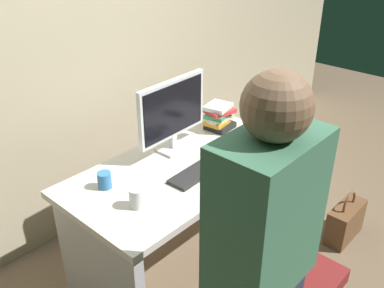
% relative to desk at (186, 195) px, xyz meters
% --- Properties ---
extents(ground_plane, '(9.00, 9.00, 0.00)m').
position_rel_desk_xyz_m(ground_plane, '(0.00, 0.00, -0.50)').
color(ground_plane, brown).
extents(wall_back, '(6.40, 0.10, 3.00)m').
position_rel_desk_xyz_m(wall_back, '(0.00, 0.87, 1.00)').
color(wall_back, tan).
rests_on(wall_back, ground).
extents(desk, '(1.46, 0.75, 0.72)m').
position_rel_desk_xyz_m(desk, '(0.00, 0.00, 0.00)').
color(desk, beige).
rests_on(desk, ground).
extents(office_chair, '(0.52, 0.52, 0.94)m').
position_rel_desk_xyz_m(office_chair, '(-0.14, -0.75, -0.07)').
color(office_chair, black).
rests_on(office_chair, ground).
extents(person_at_desk, '(0.40, 0.24, 1.64)m').
position_rel_desk_xyz_m(person_at_desk, '(-0.57, -0.90, 0.34)').
color(person_at_desk, '#262838').
rests_on(person_at_desk, ground).
extents(monitor, '(0.54, 0.15, 0.46)m').
position_rel_desk_xyz_m(monitor, '(0.08, 0.18, 0.48)').
color(monitor, silver).
rests_on(monitor, desk).
extents(keyboard, '(0.44, 0.15, 0.02)m').
position_rel_desk_xyz_m(keyboard, '(-0.01, -0.12, 0.23)').
color(keyboard, '#262626').
rests_on(keyboard, desk).
extents(mouse, '(0.06, 0.10, 0.03)m').
position_rel_desk_xyz_m(mouse, '(0.28, -0.13, 0.24)').
color(mouse, white).
rests_on(mouse, desk).
extents(cup_near_keyboard, '(0.08, 0.08, 0.10)m').
position_rel_desk_xyz_m(cup_near_keyboard, '(-0.47, -0.11, 0.27)').
color(cup_near_keyboard, silver).
rests_on(cup_near_keyboard, desk).
extents(cup_by_monitor, '(0.07, 0.07, 0.09)m').
position_rel_desk_xyz_m(cup_by_monitor, '(-0.47, 0.15, 0.27)').
color(cup_by_monitor, '#3372B2').
rests_on(cup_by_monitor, desk).
extents(book_stack, '(0.23, 0.19, 0.17)m').
position_rel_desk_xyz_m(book_stack, '(0.50, 0.16, 0.31)').
color(book_stack, black).
rests_on(book_stack, desk).
extents(cell_phone, '(0.10, 0.15, 0.01)m').
position_rel_desk_xyz_m(cell_phone, '(0.48, -0.21, 0.23)').
color(cell_phone, black).
rests_on(cell_phone, desk).
extents(handbag, '(0.34, 0.14, 0.38)m').
position_rel_desk_xyz_m(handbag, '(0.89, -0.68, -0.37)').
color(handbag, brown).
rests_on(handbag, ground).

